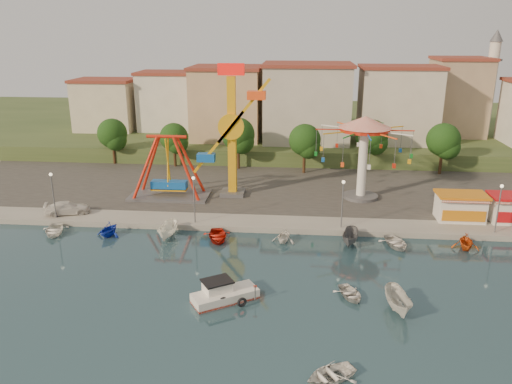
# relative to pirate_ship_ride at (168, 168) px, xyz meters

# --- Properties ---
(ground) EXTENTS (200.00, 200.00, 0.00)m
(ground) POSITION_rel_pirate_ship_ride_xyz_m (13.05, -21.49, -4.39)
(ground) COLOR #142B39
(ground) RESTS_ON ground
(quay_deck) EXTENTS (200.00, 100.00, 0.60)m
(quay_deck) POSITION_rel_pirate_ship_ride_xyz_m (13.05, 40.51, -4.09)
(quay_deck) COLOR #9E998E
(quay_deck) RESTS_ON ground
(asphalt_pad) EXTENTS (90.00, 28.00, 0.01)m
(asphalt_pad) POSITION_rel_pirate_ship_ride_xyz_m (13.05, 8.51, -3.79)
(asphalt_pad) COLOR #4C4944
(asphalt_pad) RESTS_ON quay_deck
(hill_terrace) EXTENTS (200.00, 60.00, 3.00)m
(hill_terrace) POSITION_rel_pirate_ship_ride_xyz_m (13.05, 45.51, -2.89)
(hill_terrace) COLOR #384C26
(hill_terrace) RESTS_ON ground
(pirate_ship_ride) EXTENTS (10.00, 5.00, 8.00)m
(pirate_ship_ride) POSITION_rel_pirate_ship_ride_xyz_m (0.00, 0.00, 0.00)
(pirate_ship_ride) COLOR #59595E
(pirate_ship_ride) RESTS_ON quay_deck
(kamikaze_tower) EXTENTS (6.59, 3.10, 16.50)m
(kamikaze_tower) POSITION_rel_pirate_ship_ride_xyz_m (8.24, 1.31, 4.10)
(kamikaze_tower) COLOR #59595E
(kamikaze_tower) RESTS_ON quay_deck
(wave_swinger) EXTENTS (11.60, 11.60, 10.40)m
(wave_swinger) POSITION_rel_pirate_ship_ride_xyz_m (24.18, 1.78, 3.80)
(wave_swinger) COLOR #59595E
(wave_swinger) RESTS_ON quay_deck
(booth_left) EXTENTS (5.40, 3.78, 3.08)m
(booth_left) POSITION_rel_pirate_ship_ride_xyz_m (34.38, -5.01, -2.23)
(booth_left) COLOR white
(booth_left) RESTS_ON quay_deck
(lamp_post_0) EXTENTS (0.14, 0.14, 5.00)m
(lamp_post_0) POSITION_rel_pirate_ship_ride_xyz_m (-10.95, -8.49, -1.29)
(lamp_post_0) COLOR #59595E
(lamp_post_0) RESTS_ON quay_deck
(lamp_post_1) EXTENTS (0.14, 0.14, 5.00)m
(lamp_post_1) POSITION_rel_pirate_ship_ride_xyz_m (5.05, -8.49, -1.29)
(lamp_post_1) COLOR #59595E
(lamp_post_1) RESTS_ON quay_deck
(lamp_post_2) EXTENTS (0.14, 0.14, 5.00)m
(lamp_post_2) POSITION_rel_pirate_ship_ride_xyz_m (21.05, -8.49, -1.29)
(lamp_post_2) COLOR #59595E
(lamp_post_2) RESTS_ON quay_deck
(lamp_post_3) EXTENTS (0.14, 0.14, 5.00)m
(lamp_post_3) POSITION_rel_pirate_ship_ride_xyz_m (37.05, -8.49, -1.29)
(lamp_post_3) COLOR #59595E
(lamp_post_3) RESTS_ON quay_deck
(tree_0) EXTENTS (4.60, 4.60, 7.19)m
(tree_0) POSITION_rel_pirate_ship_ride_xyz_m (-12.95, 15.48, 1.08)
(tree_0) COLOR #382314
(tree_0) RESTS_ON quay_deck
(tree_1) EXTENTS (4.35, 4.35, 6.80)m
(tree_1) POSITION_rel_pirate_ship_ride_xyz_m (-2.95, 14.75, 0.81)
(tree_1) COLOR #382314
(tree_1) RESTS_ON quay_deck
(tree_2) EXTENTS (5.02, 5.02, 7.85)m
(tree_2) POSITION_rel_pirate_ship_ride_xyz_m (7.05, 14.31, 1.52)
(tree_2) COLOR #382314
(tree_2) RESTS_ON quay_deck
(tree_3) EXTENTS (4.68, 4.68, 7.32)m
(tree_3) POSITION_rel_pirate_ship_ride_xyz_m (17.05, 12.87, 1.16)
(tree_3) COLOR #382314
(tree_3) RESTS_ON quay_deck
(tree_4) EXTENTS (4.86, 4.86, 7.60)m
(tree_4) POSITION_rel_pirate_ship_ride_xyz_m (27.05, 15.86, 1.35)
(tree_4) COLOR #382314
(tree_4) RESTS_ON quay_deck
(tree_5) EXTENTS (4.83, 4.83, 7.54)m
(tree_5) POSITION_rel_pirate_ship_ride_xyz_m (37.05, 14.04, 1.31)
(tree_5) COLOR #382314
(tree_5) RESTS_ON quay_deck
(building_0) EXTENTS (9.26, 9.53, 11.87)m
(building_0) POSITION_rel_pirate_ship_ride_xyz_m (-20.32, 24.57, 4.54)
(building_0) COLOR beige
(building_0) RESTS_ON hill_terrace
(building_1) EXTENTS (12.33, 9.01, 8.63)m
(building_1) POSITION_rel_pirate_ship_ride_xyz_m (-8.27, 29.89, 2.92)
(building_1) COLOR silver
(building_1) RESTS_ON hill_terrace
(building_2) EXTENTS (11.95, 9.28, 11.23)m
(building_2) POSITION_rel_pirate_ship_ride_xyz_m (4.87, 30.47, 4.22)
(building_2) COLOR tan
(building_2) RESTS_ON hill_terrace
(building_3) EXTENTS (12.59, 10.50, 9.20)m
(building_3) POSITION_rel_pirate_ship_ride_xyz_m (18.66, 27.31, 3.20)
(building_3) COLOR beige
(building_3) RESTS_ON hill_terrace
(building_4) EXTENTS (10.75, 9.23, 9.24)m
(building_4) POSITION_rel_pirate_ship_ride_xyz_m (32.13, 30.71, 3.22)
(building_4) COLOR beige
(building_4) RESTS_ON hill_terrace
(building_5) EXTENTS (12.77, 10.96, 11.21)m
(building_5) POSITION_rel_pirate_ship_ride_xyz_m (45.42, 28.84, 4.21)
(building_5) COLOR tan
(building_5) RESTS_ON hill_terrace
(minaret) EXTENTS (2.80, 2.80, 18.00)m
(minaret) POSITION_rel_pirate_ship_ride_xyz_m (49.05, 32.51, 8.15)
(minaret) COLOR silver
(minaret) RESTS_ON hill_terrace
(cabin_motorboat) EXTENTS (5.57, 4.55, 1.87)m
(cabin_motorboat) POSITION_rel_pirate_ship_ride_xyz_m (10.57, -23.76, -3.89)
(cabin_motorboat) COLOR white
(cabin_motorboat) RESTS_ON ground
(rowboat_a) EXTENTS (3.17, 3.69, 0.64)m
(rowboat_a) POSITION_rel_pirate_ship_ride_xyz_m (20.86, -22.35, -4.07)
(rowboat_a) COLOR silver
(rowboat_a) RESTS_ON ground
(rowboat_b) EXTENTS (4.23, 3.92, 0.71)m
(rowboat_b) POSITION_rel_pirate_ship_ride_xyz_m (18.68, -32.68, -4.04)
(rowboat_b) COLOR white
(rowboat_b) RESTS_ON ground
(skiff) EXTENTS (2.08, 4.40, 1.64)m
(skiff) POSITION_rel_pirate_ship_ride_xyz_m (24.34, -24.18, -3.57)
(skiff) COLOR silver
(skiff) RESTS_ON ground
(van) EXTENTS (5.34, 3.58, 1.44)m
(van) POSITION_rel_pirate_ship_ride_xyz_m (-10.17, -7.18, -3.08)
(van) COLOR silver
(van) RESTS_ON quay_deck
(moored_boat_0) EXTENTS (3.72, 4.45, 0.79)m
(moored_boat_0) POSITION_rel_pirate_ship_ride_xyz_m (-9.68, -11.69, -4.00)
(moored_boat_0) COLOR white
(moored_boat_0) RESTS_ON ground
(moored_boat_1) EXTENTS (3.15, 3.45, 1.56)m
(moored_boat_1) POSITION_rel_pirate_ship_ride_xyz_m (-3.59, -11.69, -3.62)
(moored_boat_1) COLOR #142DB1
(moored_boat_1) RESTS_ON ground
(moored_boat_2) EXTENTS (1.79, 4.27, 1.62)m
(moored_boat_2) POSITION_rel_pirate_ship_ride_xyz_m (2.85, -11.69, -3.58)
(moored_boat_2) COLOR white
(moored_boat_2) RESTS_ON ground
(moored_boat_3) EXTENTS (3.62, 4.50, 0.83)m
(moored_boat_3) POSITION_rel_pirate_ship_ride_xyz_m (8.07, -11.69, -3.98)
(moored_boat_3) COLOR red
(moored_boat_3) RESTS_ON ground
(moored_boat_4) EXTENTS (2.97, 3.24, 1.45)m
(moored_boat_4) POSITION_rel_pirate_ship_ride_xyz_m (14.99, -11.69, -3.67)
(moored_boat_4) COLOR white
(moored_boat_4) RESTS_ON ground
(moored_boat_5) EXTENTS (2.33, 4.23, 1.55)m
(moored_boat_5) POSITION_rel_pirate_ship_ride_xyz_m (21.78, -11.69, -3.62)
(moored_boat_5) COLOR #5D5D62
(moored_boat_5) RESTS_ON ground
(moored_boat_6) EXTENTS (3.63, 4.36, 0.78)m
(moored_boat_6) POSITION_rel_pirate_ship_ride_xyz_m (26.35, -11.69, -4.00)
(moored_boat_6) COLOR silver
(moored_boat_6) RESTS_ON ground
(moored_boat_7) EXTENTS (3.18, 3.52, 1.63)m
(moored_boat_7) POSITION_rel_pirate_ship_ride_xyz_m (33.16, -11.69, -3.58)
(moored_boat_7) COLOR #CA4812
(moored_boat_7) RESTS_ON ground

